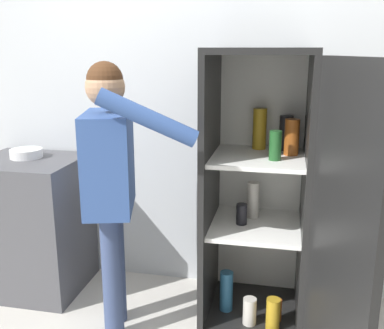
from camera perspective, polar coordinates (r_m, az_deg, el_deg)
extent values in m
cube|color=silver|center=(2.96, 2.44, 7.98)|extent=(7.00, 0.06, 2.55)
cube|color=black|center=(3.00, 7.67, -17.72)|extent=(0.59, 0.62, 0.04)
cube|color=black|center=(2.54, 8.90, 14.06)|extent=(0.59, 0.62, 0.04)
cube|color=white|center=(2.95, 8.62, -1.47)|extent=(0.59, 0.03, 1.55)
cube|color=black|center=(2.69, 2.31, -2.84)|extent=(0.04, 0.62, 1.55)
cube|color=black|center=(2.67, 14.24, -3.49)|extent=(0.03, 0.62, 1.55)
cube|color=white|center=(2.74, 8.07, -7.69)|extent=(0.52, 0.55, 0.02)
cube|color=white|center=(2.61, 8.39, 0.87)|extent=(0.52, 0.55, 0.02)
cube|color=black|center=(2.13, 18.67, -8.42)|extent=(0.25, 0.57, 1.55)
cylinder|color=#9E4C19|center=(2.64, 12.55, 3.42)|extent=(0.08, 0.08, 0.21)
cylinder|color=#B78C1E|center=(2.76, 10.24, -18.18)|extent=(0.08, 0.08, 0.19)
cylinder|color=teal|center=(2.88, 4.38, -15.72)|extent=(0.08, 0.08, 0.25)
cylinder|color=black|center=(2.77, 11.84, 3.95)|extent=(0.08, 0.08, 0.21)
cylinder|color=beige|center=(2.79, 7.32, -17.99)|extent=(0.08, 0.08, 0.16)
cylinder|color=#B78C1E|center=(2.77, 8.57, 4.51)|extent=(0.08, 0.08, 0.25)
cylinder|color=black|center=(2.70, 6.32, -6.28)|extent=(0.06, 0.06, 0.13)
cylinder|color=beige|center=(2.80, 7.76, -4.47)|extent=(0.08, 0.08, 0.22)
cylinder|color=#9E4C19|center=(2.85, 10.75, -17.69)|extent=(0.05, 0.05, 0.14)
cylinder|color=#1E5123|center=(2.50, 10.53, 2.39)|extent=(0.07, 0.07, 0.16)
cylinder|color=#384770|center=(2.77, -9.68, -12.22)|extent=(0.11, 0.11, 0.75)
cylinder|color=#384770|center=(2.61, -10.10, -13.96)|extent=(0.11, 0.11, 0.75)
cube|color=#335193|center=(2.46, -10.53, 0.32)|extent=(0.35, 0.48, 0.53)
sphere|color=tan|center=(2.40, -10.98, 9.66)|extent=(0.21, 0.21, 0.21)
sphere|color=#4C2D19|center=(2.39, -11.02, 10.52)|extent=(0.19, 0.19, 0.19)
cylinder|color=#335193|center=(2.70, -9.88, 1.03)|extent=(0.09, 0.09, 0.50)
cylinder|color=#335193|center=(2.15, -5.66, 5.90)|extent=(0.50, 0.21, 0.29)
cube|color=#4C4C51|center=(3.25, -19.60, -7.20)|extent=(0.67, 0.58, 0.91)
cylinder|color=white|center=(3.16, -20.31, 1.34)|extent=(0.21, 0.21, 0.06)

